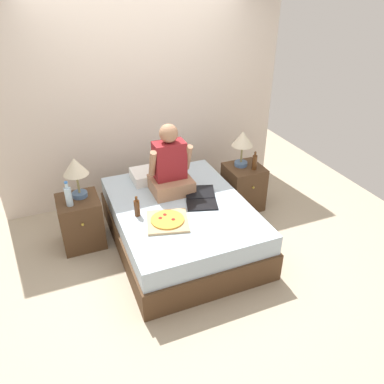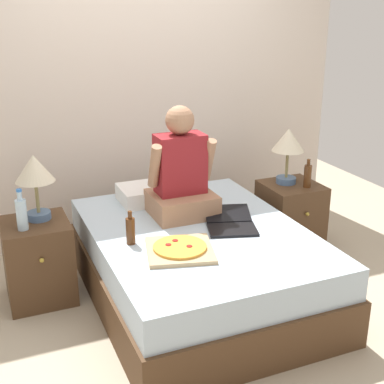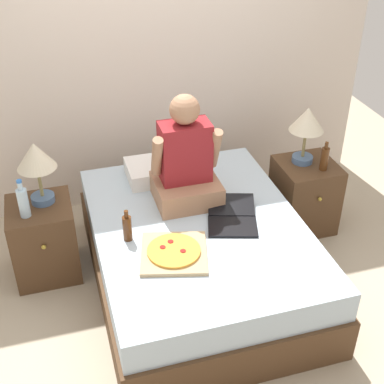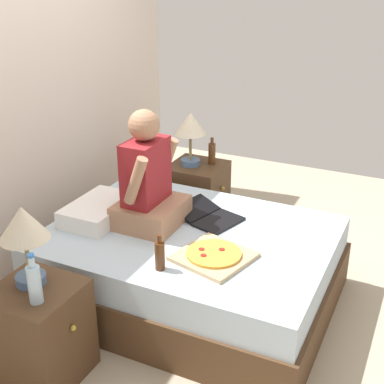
{
  "view_description": "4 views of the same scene",
  "coord_description": "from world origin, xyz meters",
  "px_view_note": "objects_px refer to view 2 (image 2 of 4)",
  "views": [
    {
      "loc": [
        -1.16,
        -3.15,
        2.65
      ],
      "look_at": [
        0.04,
        -0.21,
        0.77
      ],
      "focal_mm": 35.0,
      "sensor_mm": 36.0,
      "label": 1
    },
    {
      "loc": [
        -1.31,
        -3.01,
        1.97
      ],
      "look_at": [
        -0.09,
        -0.12,
        0.84
      ],
      "focal_mm": 50.0,
      "sensor_mm": 36.0,
      "label": 2
    },
    {
      "loc": [
        -0.84,
        -2.73,
        2.63
      ],
      "look_at": [
        -0.06,
        -0.06,
        0.82
      ],
      "focal_mm": 50.0,
      "sensor_mm": 36.0,
      "label": 3
    },
    {
      "loc": [
        -2.77,
        -1.34,
        2.16
      ],
      "look_at": [
        -0.11,
        -0.06,
        0.86
      ],
      "focal_mm": 50.0,
      "sensor_mm": 36.0,
      "label": 4
    }
  ],
  "objects_px": {
    "water_bottle": "(22,213)",
    "beer_bottle": "(308,176)",
    "person_seated": "(180,176)",
    "lamp_on_left_nightstand": "(35,173)",
    "nightstand_right": "(290,217)",
    "pizza_box": "(180,249)",
    "lamp_on_right_nightstand": "(288,144)",
    "beer_bottle_on_bed": "(131,230)",
    "nightstand_left": "(38,261)",
    "bed": "(198,265)",
    "laptop": "(231,224)"
  },
  "relations": [
    {
      "from": "water_bottle",
      "to": "beer_bottle",
      "type": "relative_size",
      "value": 1.2
    },
    {
      "from": "beer_bottle",
      "to": "person_seated",
      "type": "distance_m",
      "value": 1.09
    },
    {
      "from": "lamp_on_left_nightstand",
      "to": "beer_bottle",
      "type": "xyz_separation_m",
      "value": [
        2.05,
        -0.15,
        -0.23
      ]
    },
    {
      "from": "nightstand_right",
      "to": "beer_bottle",
      "type": "bearing_deg",
      "value": -54.99
    },
    {
      "from": "person_seated",
      "to": "pizza_box",
      "type": "xyz_separation_m",
      "value": [
        -0.23,
        -0.58,
        -0.27
      ]
    },
    {
      "from": "lamp_on_right_nightstand",
      "to": "beer_bottle_on_bed",
      "type": "distance_m",
      "value": 1.57
    },
    {
      "from": "lamp_on_right_nightstand",
      "to": "person_seated",
      "type": "relative_size",
      "value": 0.58
    },
    {
      "from": "water_bottle",
      "to": "beer_bottle_on_bed",
      "type": "height_order",
      "value": "water_bottle"
    },
    {
      "from": "person_seated",
      "to": "pizza_box",
      "type": "height_order",
      "value": "person_seated"
    },
    {
      "from": "lamp_on_right_nightstand",
      "to": "beer_bottle_on_bed",
      "type": "relative_size",
      "value": 2.05
    },
    {
      "from": "lamp_on_right_nightstand",
      "to": "lamp_on_left_nightstand",
      "type": "bearing_deg",
      "value": 180.0
    },
    {
      "from": "pizza_box",
      "to": "beer_bottle",
      "type": "bearing_deg",
      "value": 24.19
    },
    {
      "from": "nightstand_left",
      "to": "pizza_box",
      "type": "height_order",
      "value": "nightstand_left"
    },
    {
      "from": "lamp_on_left_nightstand",
      "to": "beer_bottle",
      "type": "distance_m",
      "value": 2.07
    },
    {
      "from": "beer_bottle",
      "to": "beer_bottle_on_bed",
      "type": "relative_size",
      "value": 1.05
    },
    {
      "from": "person_seated",
      "to": "nightstand_right",
      "type": "bearing_deg",
      "value": 6.56
    },
    {
      "from": "person_seated",
      "to": "beer_bottle",
      "type": "bearing_deg",
      "value": 0.88
    },
    {
      "from": "lamp_on_left_nightstand",
      "to": "water_bottle",
      "type": "bearing_deg",
      "value": -130.6
    },
    {
      "from": "nightstand_left",
      "to": "beer_bottle_on_bed",
      "type": "relative_size",
      "value": 2.59
    },
    {
      "from": "beer_bottle",
      "to": "beer_bottle_on_bed",
      "type": "xyz_separation_m",
      "value": [
        -1.56,
        -0.36,
        -0.06
      ]
    },
    {
      "from": "water_bottle",
      "to": "beer_bottle",
      "type": "distance_m",
      "value": 2.17
    },
    {
      "from": "bed",
      "to": "beer_bottle_on_bed",
      "type": "relative_size",
      "value": 8.42
    },
    {
      "from": "bed",
      "to": "beer_bottle_on_bed",
      "type": "bearing_deg",
      "value": -175.42
    },
    {
      "from": "water_bottle",
      "to": "bed",
      "type": "bearing_deg",
      "value": -17.0
    },
    {
      "from": "nightstand_left",
      "to": "nightstand_right",
      "type": "height_order",
      "value": "same"
    },
    {
      "from": "water_bottle",
      "to": "lamp_on_right_nightstand",
      "type": "relative_size",
      "value": 0.61
    },
    {
      "from": "beer_bottle",
      "to": "beer_bottle_on_bed",
      "type": "distance_m",
      "value": 1.6
    },
    {
      "from": "lamp_on_left_nightstand",
      "to": "pizza_box",
      "type": "bearing_deg",
      "value": -45.47
    },
    {
      "from": "pizza_box",
      "to": "nightstand_left",
      "type": "bearing_deg",
      "value": 138.05
    },
    {
      "from": "laptop",
      "to": "bed",
      "type": "bearing_deg",
      "value": 167.82
    },
    {
      "from": "person_seated",
      "to": "pizza_box",
      "type": "bearing_deg",
      "value": -112.13
    },
    {
      "from": "beer_bottle",
      "to": "nightstand_left",
      "type": "bearing_deg",
      "value": 177.26
    },
    {
      "from": "bed",
      "to": "pizza_box",
      "type": "height_order",
      "value": "pizza_box"
    },
    {
      "from": "lamp_on_right_nightstand",
      "to": "beer_bottle",
      "type": "xyz_separation_m",
      "value": [
        0.1,
        -0.15,
        -0.23
      ]
    },
    {
      "from": "person_seated",
      "to": "water_bottle",
      "type": "bearing_deg",
      "value": 178.59
    },
    {
      "from": "lamp_on_left_nightstand",
      "to": "pizza_box",
      "type": "distance_m",
      "value": 1.1
    },
    {
      "from": "bed",
      "to": "water_bottle",
      "type": "bearing_deg",
      "value": 163.0
    },
    {
      "from": "beer_bottle_on_bed",
      "to": "pizza_box",
      "type": "bearing_deg",
      "value": -43.88
    },
    {
      "from": "nightstand_right",
      "to": "pizza_box",
      "type": "bearing_deg",
      "value": -150.99
    },
    {
      "from": "laptop",
      "to": "pizza_box",
      "type": "relative_size",
      "value": 1.0
    },
    {
      "from": "bed",
      "to": "beer_bottle",
      "type": "height_order",
      "value": "beer_bottle"
    },
    {
      "from": "nightstand_right",
      "to": "pizza_box",
      "type": "xyz_separation_m",
      "value": [
        -1.25,
        -0.69,
        0.25
      ]
    },
    {
      "from": "lamp_on_left_nightstand",
      "to": "nightstand_right",
      "type": "height_order",
      "value": "lamp_on_left_nightstand"
    },
    {
      "from": "bed",
      "to": "person_seated",
      "type": "xyz_separation_m",
      "value": [
        -0.0,
        0.31,
        0.55
      ]
    },
    {
      "from": "lamp_on_right_nightstand",
      "to": "beer_bottle",
      "type": "distance_m",
      "value": 0.29
    },
    {
      "from": "nightstand_right",
      "to": "pizza_box",
      "type": "relative_size",
      "value": 1.17
    },
    {
      "from": "lamp_on_right_nightstand",
      "to": "laptop",
      "type": "height_order",
      "value": "lamp_on_right_nightstand"
    },
    {
      "from": "nightstand_left",
      "to": "beer_bottle_on_bed",
      "type": "bearing_deg",
      "value": -41.03
    },
    {
      "from": "laptop",
      "to": "beer_bottle_on_bed",
      "type": "distance_m",
      "value": 0.7
    },
    {
      "from": "pizza_box",
      "to": "beer_bottle_on_bed",
      "type": "bearing_deg",
      "value": 136.12
    }
  ]
}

